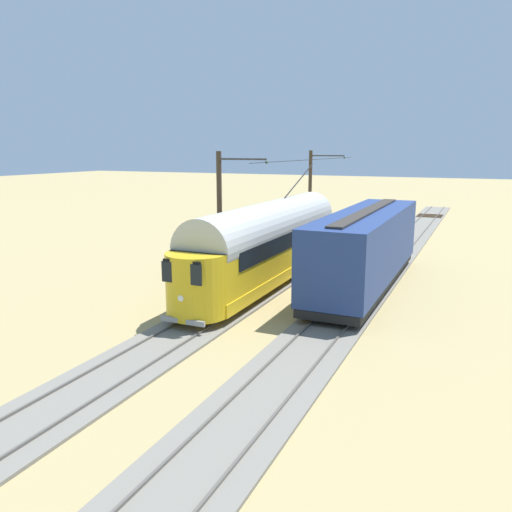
# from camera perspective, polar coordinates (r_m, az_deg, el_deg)

# --- Properties ---
(ground_plane) EXTENTS (220.00, 220.00, 0.00)m
(ground_plane) POSITION_cam_1_polar(r_m,az_deg,el_deg) (27.92, 7.18, -2.82)
(ground_plane) COLOR tan
(track_streetcar_siding) EXTENTS (2.80, 80.00, 0.18)m
(track_streetcar_siding) POSITION_cam_1_polar(r_m,az_deg,el_deg) (27.61, 12.26, -3.05)
(track_streetcar_siding) COLOR slate
(track_streetcar_siding) RESTS_ON ground
(track_adjacent_siding) EXTENTS (2.80, 80.00, 0.18)m
(track_adjacent_siding) POSITION_cam_1_polar(r_m,az_deg,el_deg) (28.97, 2.71, -2.09)
(track_adjacent_siding) COLOR slate
(track_adjacent_siding) RESTS_ON ground
(vintage_streetcar) EXTENTS (2.65, 17.19, 5.89)m
(vintage_streetcar) POSITION_cam_1_polar(r_m,az_deg,el_deg) (26.95, 1.42, 1.66)
(vintage_streetcar) COLOR gold
(vintage_streetcar) RESTS_ON ground
(coach_adjacent) EXTENTS (2.96, 13.72, 3.85)m
(coach_adjacent) POSITION_cam_1_polar(r_m,az_deg,el_deg) (26.41, 12.10, 0.98)
(coach_adjacent) COLOR navy
(coach_adjacent) RESTS_ON ground
(catenary_pole_foreground) EXTENTS (2.93, 0.28, 6.88)m
(catenary_pole_foreground) POSITION_cam_1_polar(r_m,az_deg,el_deg) (41.60, 6.11, 7.03)
(catenary_pole_foreground) COLOR #423323
(catenary_pole_foreground) RESTS_ON ground
(catenary_pole_mid_near) EXTENTS (2.93, 0.28, 6.88)m
(catenary_pole_mid_near) POSITION_cam_1_polar(r_m,az_deg,el_deg) (27.55, -3.90, 4.69)
(catenary_pole_mid_near) COLOR #423323
(catenary_pole_mid_near) RESTS_ON ground
(overhead_wire_run) EXTENTS (2.72, 19.29, 0.18)m
(overhead_wire_run) POSITION_cam_1_polar(r_m,az_deg,el_deg) (34.02, 6.54, 10.60)
(overhead_wire_run) COLOR black
(overhead_wire_run) RESTS_ON ground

